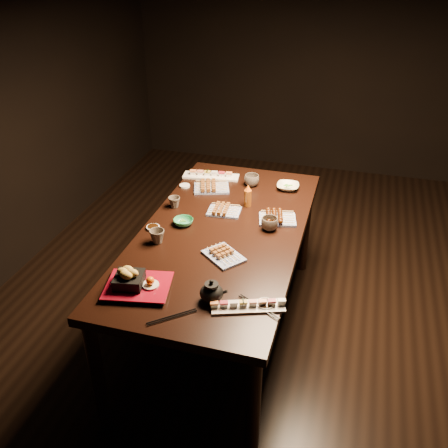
{
  "coord_description": "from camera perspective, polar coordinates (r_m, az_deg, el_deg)",
  "views": [
    {
      "loc": [
        0.35,
        -2.61,
        2.22
      ],
      "look_at": [
        -0.33,
        -0.23,
        0.77
      ],
      "focal_mm": 40.0,
      "sensor_mm": 36.0,
      "label": 1
    }
  ],
  "objects": [
    {
      "name": "yakitori_plate_left",
      "position": [
        3.3,
        -1.44,
        4.46
      ],
      "size": [
        0.27,
        0.23,
        0.06
      ],
      "primitive_type": null,
      "rotation": [
        0.0,
        0.0,
        0.32
      ],
      "color": "#828EB6",
      "rests_on": "dining_table"
    },
    {
      "name": "sauce_dish_east",
      "position": [
        2.94,
        6.24,
        0.3
      ],
      "size": [
        0.09,
        0.09,
        0.01
      ],
      "primitive_type": "cylinder",
      "rotation": [
        0.0,
        0.0,
        0.23
      ],
      "color": "white",
      "rests_on": "dining_table"
    },
    {
      "name": "tsukune_plate",
      "position": [
        2.95,
        6.14,
        0.86
      ],
      "size": [
        0.24,
        0.2,
        0.05
      ],
      "primitive_type": null,
      "rotation": [
        0.0,
        0.0,
        0.22
      ],
      "color": "#828EB6",
      "rests_on": "dining_table"
    },
    {
      "name": "teacup_near_left",
      "position": [
        2.74,
        -7.65,
        -1.42
      ],
      "size": [
        0.09,
        0.09,
        0.08
      ],
      "primitive_type": "imported",
      "rotation": [
        0.0,
        0.0,
        0.06
      ],
      "color": "#51473E",
      "rests_on": "dining_table"
    },
    {
      "name": "edamame_bowl_green",
      "position": [
        2.91,
        -4.67,
        0.24
      ],
      "size": [
        0.15,
        0.15,
        0.04
      ],
      "primitive_type": "imported",
      "rotation": [
        0.0,
        0.0,
        -0.36
      ],
      "color": "#32985F",
      "rests_on": "dining_table"
    },
    {
      "name": "ground",
      "position": [
        3.45,
        6.39,
        -10.0
      ],
      "size": [
        5.0,
        5.0,
        0.0
      ],
      "primitive_type": "plane",
      "color": "black",
      "rests_on": "ground"
    },
    {
      "name": "chopsticks_se",
      "position": [
        2.3,
        4.0,
        -9.45
      ],
      "size": [
        0.22,
        0.13,
        0.01
      ],
      "primitive_type": null,
      "rotation": [
        0.0,
        0.0,
        -0.51
      ],
      "color": "black",
      "rests_on": "dining_table"
    },
    {
      "name": "teacup_far_right",
      "position": [
        3.35,
        3.18,
        5.01
      ],
      "size": [
        0.11,
        0.11,
        0.08
      ],
      "primitive_type": "imported",
      "rotation": [
        0.0,
        0.0,
        0.18
      ],
      "color": "#51473E",
      "rests_on": "dining_table"
    },
    {
      "name": "teacup_mid_right",
      "position": [
        2.85,
        5.24,
        0.03
      ],
      "size": [
        0.11,
        0.11,
        0.08
      ],
      "primitive_type": "imported",
      "rotation": [
        0.0,
        0.0,
        -0.11
      ],
      "color": "#51473E",
      "rests_on": "dining_table"
    },
    {
      "name": "tempura_tray",
      "position": [
        2.4,
        -9.86,
        -6.29
      ],
      "size": [
        0.34,
        0.3,
        0.11
      ],
      "primitive_type": null,
      "rotation": [
        0.0,
        0.0,
        0.19
      ],
      "color": "black",
      "rests_on": "dining_table"
    },
    {
      "name": "yakitori_plate_center",
      "position": [
        3.02,
        0.01,
        1.74
      ],
      "size": [
        0.21,
        0.16,
        0.05
      ],
      "primitive_type": null,
      "rotation": [
        0.0,
        0.0,
        0.07
      ],
      "color": "#828EB6",
      "rests_on": "dining_table"
    },
    {
      "name": "chopsticks_near",
      "position": [
        2.25,
        -5.98,
        -10.54
      ],
      "size": [
        0.19,
        0.17,
        0.01
      ],
      "primitive_type": null,
      "rotation": [
        0.0,
        0.0,
        0.71
      ],
      "color": "black",
      "rests_on": "dining_table"
    },
    {
      "name": "sushi_platter_far",
      "position": [
        3.47,
        -1.5,
        5.73
      ],
      "size": [
        0.4,
        0.16,
        0.05
      ],
      "primitive_type": null,
      "rotation": [
        0.0,
        0.0,
        3.28
      ],
      "color": "white",
      "rests_on": "dining_table"
    },
    {
      "name": "sauce_dish_nw",
      "position": [
        3.36,
        -4.52,
        4.38
      ],
      "size": [
        0.08,
        0.08,
        0.01
      ],
      "primitive_type": "cylinder",
      "rotation": [
        0.0,
        0.0,
        -0.08
      ],
      "color": "white",
      "rests_on": "dining_table"
    },
    {
      "name": "sauce_dish_west",
      "position": [
        2.89,
        -8.11,
        -0.41
      ],
      "size": [
        0.09,
        0.09,
        0.01
      ],
      "primitive_type": "cylinder",
      "rotation": [
        0.0,
        0.0,
        -0.19
      ],
      "color": "white",
      "rests_on": "dining_table"
    },
    {
      "name": "teacup_far_left",
      "position": [
        3.09,
        -5.7,
        2.49
      ],
      "size": [
        0.08,
        0.08,
        0.07
      ],
      "primitive_type": "imported",
      "rotation": [
        0.0,
        0.0,
        0.11
      ],
      "color": "#51473E",
      "rests_on": "dining_table"
    },
    {
      "name": "sauce_dish_se",
      "position": [
        2.31,
        4.72,
        -9.15
      ],
      "size": [
        0.1,
        0.1,
        0.01
      ],
      "primitive_type": "cylinder",
      "rotation": [
        0.0,
        0.0,
        0.15
      ],
      "color": "white",
      "rests_on": "dining_table"
    },
    {
      "name": "edamame_bowl_cream",
      "position": [
        3.33,
        7.31,
        4.26
      ],
      "size": [
        0.15,
        0.15,
        0.04
      ],
      "primitive_type": "imported",
      "rotation": [
        0.0,
        0.0,
        0.06
      ],
      "color": "beige",
      "rests_on": "dining_table"
    },
    {
      "name": "dining_table",
      "position": [
        3.05,
        -0.26,
        -6.87
      ],
      "size": [
        1.0,
        1.85,
        0.75
      ],
      "primitive_type": "cube",
      "rotation": [
        0.0,
        0.0,
        0.06
      ],
      "color": "black",
      "rests_on": "ground"
    },
    {
      "name": "yakitori_plate_right",
      "position": [
        2.61,
        -0.04,
        -3.32
      ],
      "size": [
        0.26,
        0.25,
        0.05
      ],
      "primitive_type": null,
      "rotation": [
        0.0,
        0.0,
        -0.68
      ],
      "color": "#828EB6",
      "rests_on": "dining_table"
    },
    {
      "name": "teapot",
      "position": [
        2.3,
        -1.43,
        -7.62
      ],
      "size": [
        0.15,
        0.15,
        0.11
      ],
      "primitive_type": null,
      "rotation": [
        0.0,
        0.0,
        0.16
      ],
      "color": "black",
      "rests_on": "dining_table"
    },
    {
      "name": "condiment_bottle",
      "position": [
        3.08,
        2.75,
        3.28
      ],
      "size": [
        0.06,
        0.06,
        0.14
      ],
      "primitive_type": "cylinder",
      "rotation": [
        0.0,
        0.0,
        0.25
      ],
      "color": "brown",
      "rests_on": "dining_table"
    },
    {
      "name": "sushi_platter_near",
      "position": [
        2.28,
        2.76,
        -9.14
      ],
      "size": [
        0.35,
        0.2,
        0.04
      ],
      "primitive_type": null,
      "rotation": [
        0.0,
        0.0,
        0.34
      ],
      "color": "white",
      "rests_on": "dining_table"
    }
  ]
}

